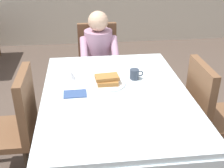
# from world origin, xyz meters

# --- Properties ---
(ground_plane) EXTENTS (14.00, 14.00, 0.00)m
(ground_plane) POSITION_xyz_m (0.00, 0.00, 0.00)
(ground_plane) COLOR brown
(dining_table_main) EXTENTS (1.12, 1.52, 0.74)m
(dining_table_main) POSITION_xyz_m (0.00, 0.00, 0.65)
(dining_table_main) COLOR silver
(dining_table_main) RESTS_ON ground
(chair_diner) EXTENTS (0.44, 0.45, 0.93)m
(chair_diner) POSITION_xyz_m (-0.06, 1.17, 0.53)
(chair_diner) COLOR brown
(chair_diner) RESTS_ON ground
(diner_person) EXTENTS (0.40, 0.43, 1.12)m
(diner_person) POSITION_xyz_m (-0.06, 1.01, 0.67)
(diner_person) COLOR #B2849E
(diner_person) RESTS_ON ground
(chair_right_side) EXTENTS (0.45, 0.44, 0.93)m
(chair_right_side) POSITION_xyz_m (0.77, 0.00, 0.53)
(chair_right_side) COLOR brown
(chair_right_side) RESTS_ON ground
(chair_left_side) EXTENTS (0.45, 0.44, 0.93)m
(chair_left_side) POSITION_xyz_m (-0.77, 0.00, 0.53)
(chair_left_side) COLOR brown
(chair_left_side) RESTS_ON ground
(plate_breakfast) EXTENTS (0.28, 0.28, 0.02)m
(plate_breakfast) POSITION_xyz_m (-0.05, 0.13, 0.75)
(plate_breakfast) COLOR white
(plate_breakfast) RESTS_ON dining_table_main
(breakfast_stack) EXTENTS (0.19, 0.14, 0.06)m
(breakfast_stack) POSITION_xyz_m (-0.05, 0.13, 0.79)
(breakfast_stack) COLOR #A36B33
(breakfast_stack) RESTS_ON plate_breakfast
(cup_coffee) EXTENTS (0.11, 0.08, 0.08)m
(cup_coffee) POSITION_xyz_m (0.18, 0.21, 0.78)
(cup_coffee) COLOR #333D4C
(cup_coffee) RESTS_ON dining_table_main
(syrup_pitcher) EXTENTS (0.08, 0.08, 0.07)m
(syrup_pitcher) POSITION_xyz_m (-0.34, 0.27, 0.78)
(syrup_pitcher) COLOR silver
(syrup_pitcher) RESTS_ON dining_table_main
(fork_left_of_plate) EXTENTS (0.02, 0.18, 0.00)m
(fork_left_of_plate) POSITION_xyz_m (-0.24, 0.11, 0.74)
(fork_left_of_plate) COLOR silver
(fork_left_of_plate) RESTS_ON dining_table_main
(knife_right_of_plate) EXTENTS (0.03, 0.20, 0.00)m
(knife_right_of_plate) POSITION_xyz_m (0.14, 0.11, 0.74)
(knife_right_of_plate) COLOR silver
(knife_right_of_plate) RESTS_ON dining_table_main
(spoon_near_edge) EXTENTS (0.15, 0.05, 0.00)m
(spoon_near_edge) POSITION_xyz_m (-0.05, -0.20, 0.74)
(spoon_near_edge) COLOR silver
(spoon_near_edge) RESTS_ON dining_table_main
(napkin_folded) EXTENTS (0.17, 0.12, 0.01)m
(napkin_folded) POSITION_xyz_m (-0.31, 0.00, 0.74)
(napkin_folded) COLOR #334C7F
(napkin_folded) RESTS_ON dining_table_main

